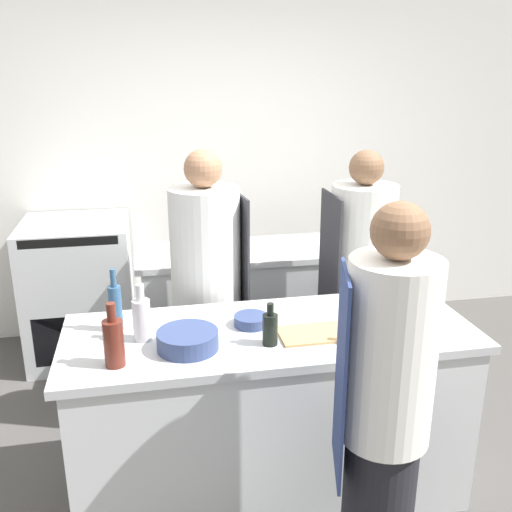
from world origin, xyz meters
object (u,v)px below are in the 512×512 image
(chef_at_prep_near, at_px, (384,419))
(bottle_vinegar, at_px, (270,328))
(bottle_wine, at_px, (376,325))
(bottle_cooking_oil, at_px, (115,306))
(chef_at_stove, at_px, (207,297))
(bowl_ceramic_blue, at_px, (188,340))
(bowl_mixing_large, at_px, (251,320))
(chef_at_pass_far, at_px, (359,287))
(bowl_prep_small, at_px, (385,304))
(bottle_sauce, at_px, (114,341))
(oven_range, at_px, (80,290))
(bottle_olive_oil, at_px, (142,318))

(chef_at_prep_near, distance_m, bottle_vinegar, 0.64)
(bottle_wine, distance_m, bottle_cooking_oil, 1.18)
(chef_at_stove, relative_size, bowl_ceramic_blue, 6.17)
(bottle_cooking_oil, distance_m, bowl_mixing_large, 0.64)
(chef_at_prep_near, relative_size, chef_at_stove, 0.99)
(bottle_cooking_oil, bearing_deg, chef_at_pass_far, 19.95)
(chef_at_stove, bearing_deg, bowl_prep_small, 53.96)
(bottle_vinegar, bearing_deg, bottle_wine, -11.34)
(bottle_sauce, bearing_deg, chef_at_prep_near, -26.46)
(oven_range, height_order, bowl_ceramic_blue, oven_range)
(bottle_sauce, xyz_separation_m, bowl_prep_small, (1.32, 0.32, -0.08))
(oven_range, bearing_deg, bottle_olive_oil, -74.86)
(bottle_olive_oil, height_order, bowl_ceramic_blue, bottle_olive_oil)
(chef_at_pass_far, xyz_separation_m, bottle_sauce, (-1.39, -0.85, 0.20))
(bottle_wine, bearing_deg, chef_at_stove, 126.64)
(chef_at_prep_near, distance_m, chef_at_stove, 1.41)
(bottle_cooking_oil, bearing_deg, chef_at_stove, 45.99)
(bowl_mixing_large, bearing_deg, bottle_sauce, -156.54)
(bottle_vinegar, height_order, bowl_mixing_large, bottle_vinegar)
(bowl_mixing_large, bearing_deg, chef_at_pass_far, 36.96)
(chef_at_prep_near, bearing_deg, bottle_sauce, 78.46)
(chef_at_stove, bearing_deg, oven_range, -147.26)
(chef_at_stove, relative_size, chef_at_pass_far, 1.02)
(bottle_vinegar, bearing_deg, bottle_sauce, -174.83)
(chef_at_pass_far, relative_size, bottle_cooking_oil, 5.40)
(oven_range, bearing_deg, chef_at_stove, -52.72)
(bottle_sauce, xyz_separation_m, bowl_mixing_large, (0.62, 0.27, -0.08))
(chef_at_pass_far, height_order, bowl_prep_small, chef_at_pass_far)
(bottle_vinegar, distance_m, bottle_sauce, 0.67)
(bottle_wine, relative_size, bowl_prep_small, 1.01)
(bowl_ceramic_blue, bearing_deg, bottle_sauce, -163.75)
(bottle_vinegar, bearing_deg, bowl_prep_small, 21.57)
(bottle_wine, xyz_separation_m, bowl_ceramic_blue, (-0.81, 0.12, -0.05))
(bottle_olive_oil, distance_m, bottle_cooking_oil, 0.17)
(bottle_cooking_oil, bearing_deg, bowl_ceramic_blue, -39.32)
(oven_range, xyz_separation_m, bottle_vinegar, (1.01, -1.85, 0.46))
(bottle_wine, height_order, bottle_cooking_oil, bottle_cooking_oil)
(bottle_wine, bearing_deg, bottle_vinegar, 168.66)
(bottle_sauce, bearing_deg, bottle_vinegar, 5.17)
(bottle_wine, bearing_deg, chef_at_prep_near, -107.91)
(chef_at_pass_far, height_order, bowl_ceramic_blue, chef_at_pass_far)
(chef_at_stove, xyz_separation_m, bowl_mixing_large, (0.15, -0.57, 0.10))
(chef_at_prep_near, xyz_separation_m, bottle_olive_oil, (-0.86, 0.70, 0.17))
(bottle_olive_oil, relative_size, bottle_vinegar, 1.36)
(chef_at_prep_near, relative_size, bottle_sauce, 5.97)
(bottle_cooking_oil, distance_m, bottle_sauce, 0.34)
(chef_at_prep_near, distance_m, bottle_olive_oil, 1.12)
(chef_at_prep_near, bearing_deg, chef_at_pass_far, -2.39)
(chef_at_prep_near, bearing_deg, oven_range, 43.74)
(chef_at_pass_far, distance_m, bottle_olive_oil, 1.44)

